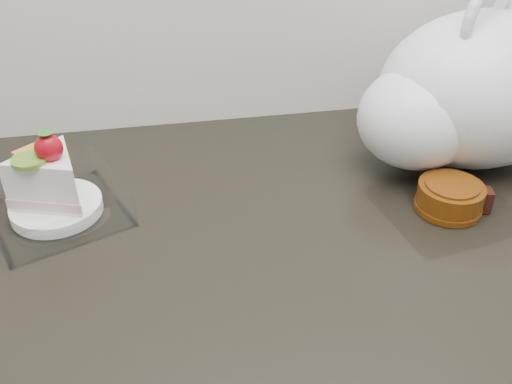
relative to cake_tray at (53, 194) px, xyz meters
name	(u,v)px	position (x,y,z in m)	size (l,w,h in m)	color
cake_tray	(53,194)	(0.00, 0.00, 0.00)	(0.22, 0.22, 0.13)	white
mooncake_wrap	(450,199)	(0.55, -0.09, -0.02)	(0.21, 0.20, 0.04)	white
plastic_bag	(469,94)	(0.62, 0.04, 0.08)	(0.42, 0.35, 0.29)	white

